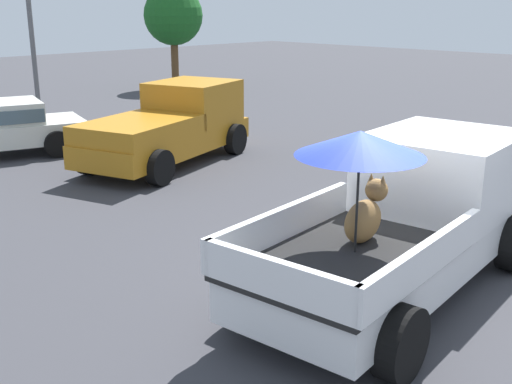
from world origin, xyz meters
name	(u,v)px	position (x,y,z in m)	size (l,w,h in m)	color
ground_plane	(391,292)	(0.00, 0.00, 0.00)	(80.00, 80.00, 0.00)	#38383D
pickup_truck_main	(410,213)	(0.42, 0.05, 0.99)	(5.22, 2.68, 2.30)	black
pickup_truck_far	(171,125)	(2.38, 7.68, 0.87)	(5.12, 3.25, 1.80)	black
motel_sign	(29,6)	(3.18, 15.89, 3.54)	(1.40, 0.16, 5.02)	#59595B
tree_by_lot	(173,16)	(10.81, 18.25, 3.09)	(2.53, 2.53, 4.38)	brown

